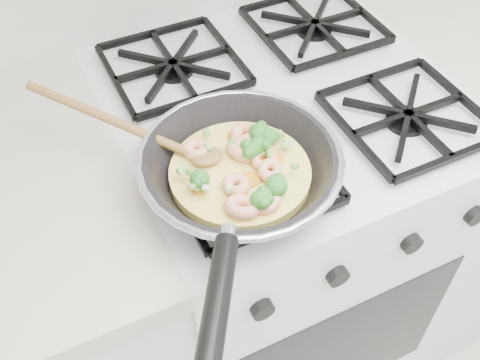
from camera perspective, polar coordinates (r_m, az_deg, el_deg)
name	(u,v)px	position (r m, az deg, el deg)	size (l,w,h in m)	color
stove	(274,243)	(1.34, 3.39, -6.31)	(0.60, 0.60, 0.92)	white
skillet	(239,169)	(0.81, -0.05, 1.07)	(0.39, 0.51, 0.10)	black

